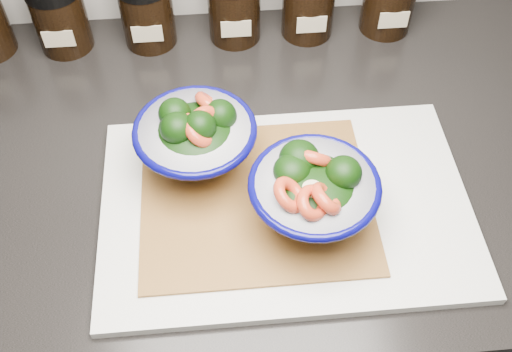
{
  "coord_description": "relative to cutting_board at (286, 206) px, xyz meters",
  "views": [
    {
      "loc": [
        -0.06,
        0.93,
        1.51
      ],
      "look_at": [
        -0.02,
        1.36,
        0.96
      ],
      "focal_mm": 42.0,
      "sensor_mm": 36.0,
      "label": 1
    }
  ],
  "objects": [
    {
      "name": "cabinet",
      "position": [
        -0.02,
        0.1,
        -0.48
      ],
      "size": [
        3.43,
        0.58,
        0.86
      ],
      "primitive_type": "cube",
      "color": "black",
      "rests_on": "ground"
    },
    {
      "name": "countertop",
      "position": [
        -0.02,
        0.1,
        -0.03
      ],
      "size": [
        3.5,
        0.6,
        0.04
      ],
      "primitive_type": "cube",
      "color": "black",
      "rests_on": "cabinet"
    },
    {
      "name": "cutting_board",
      "position": [
        0.0,
        0.0,
        0.0
      ],
      "size": [
        0.45,
        0.3,
        0.01
      ],
      "primitive_type": "cube",
      "color": "silver",
      "rests_on": "countertop"
    },
    {
      "name": "bamboo_mat",
      "position": [
        -0.04,
        0.01,
        0.01
      ],
      "size": [
        0.28,
        0.24,
        0.0
      ],
      "primitive_type": "cube",
      "color": "#AA7433",
      "rests_on": "cutting_board"
    },
    {
      "name": "bowl_left",
      "position": [
        -0.1,
        0.07,
        0.06
      ],
      "size": [
        0.15,
        0.15,
        0.11
      ],
      "rotation": [
        0.0,
        0.0,
        -0.07
      ],
      "color": "white",
      "rests_on": "bamboo_mat"
    },
    {
      "name": "bowl_right",
      "position": [
        0.03,
        -0.02,
        0.06
      ],
      "size": [
        0.15,
        0.15,
        0.1
      ],
      "rotation": [
        0.0,
        0.0,
        0.22
      ],
      "color": "white",
      "rests_on": "bamboo_mat"
    },
    {
      "name": "spice_jar_b",
      "position": [
        -0.3,
        0.34,
        0.05
      ],
      "size": [
        0.08,
        0.08,
        0.11
      ],
      "color": "black",
      "rests_on": "countertop"
    },
    {
      "name": "spice_jar_c",
      "position": [
        -0.17,
        0.34,
        0.05
      ],
      "size": [
        0.08,
        0.08,
        0.11
      ],
      "color": "black",
      "rests_on": "countertop"
    },
    {
      "name": "spice_jar_d",
      "position": [
        -0.04,
        0.34,
        0.05
      ],
      "size": [
        0.08,
        0.08,
        0.11
      ],
      "color": "black",
      "rests_on": "countertop"
    },
    {
      "name": "spice_jar_e",
      "position": [
        0.07,
        0.34,
        0.05
      ],
      "size": [
        0.08,
        0.08,
        0.11
      ],
      "color": "black",
      "rests_on": "countertop"
    }
  ]
}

